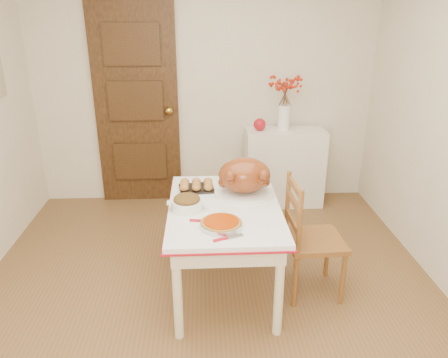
{
  "coord_description": "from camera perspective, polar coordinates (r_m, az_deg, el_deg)",
  "views": [
    {
      "loc": [
        -0.03,
        -2.45,
        1.99
      ],
      "look_at": [
        0.11,
        0.32,
        0.87
      ],
      "focal_mm": 34.49,
      "sensor_mm": 36.0,
      "label": 1
    }
  ],
  "objects": [
    {
      "name": "floor",
      "position": [
        3.16,
        -1.87,
        -17.15
      ],
      "size": [
        3.5,
        4.0,
        0.0
      ],
      "primitive_type": "cube",
      "color": "brown",
      "rests_on": "ground"
    },
    {
      "name": "wall_back",
      "position": [
        4.52,
        -2.61,
        12.44
      ],
      "size": [
        3.5,
        0.0,
        2.5
      ],
      "primitive_type": "cube",
      "color": "beige",
      "rests_on": "ground"
    },
    {
      "name": "door_back",
      "position": [
        4.58,
        -11.48,
        9.36
      ],
      "size": [
        0.85,
        0.06,
        2.06
      ],
      "primitive_type": "cube",
      "color": "black",
      "rests_on": "ground"
    },
    {
      "name": "sideboard",
      "position": [
        4.6,
        7.94,
        1.55
      ],
      "size": [
        0.81,
        0.36,
        0.81
      ],
      "primitive_type": "cube",
      "color": "silver",
      "rests_on": "floor"
    },
    {
      "name": "kitchen_table",
      "position": [
        3.18,
        0.05,
        -9.17
      ],
      "size": [
        0.8,
        1.16,
        0.69
      ],
      "primitive_type": null,
      "color": "white",
      "rests_on": "floor"
    },
    {
      "name": "chair_oak",
      "position": [
        3.18,
        11.94,
        -7.61
      ],
      "size": [
        0.41,
        0.41,
        0.9
      ],
      "primitive_type": null,
      "rotation": [
        0.0,
        0.0,
        1.61
      ],
      "color": "brown",
      "rests_on": "floor"
    },
    {
      "name": "berry_vase",
      "position": [
        4.41,
        8.02,
        9.77
      ],
      "size": [
        0.28,
        0.28,
        0.53
      ],
      "primitive_type": null,
      "color": "white",
      "rests_on": "sideboard"
    },
    {
      "name": "apple",
      "position": [
        4.42,
        4.75,
        7.21
      ],
      "size": [
        0.12,
        0.12,
        0.12
      ],
      "primitive_type": "sphere",
      "color": "#AA0F1C",
      "rests_on": "sideboard"
    },
    {
      "name": "turkey_platter",
      "position": [
        3.14,
        2.74,
        0.24
      ],
      "size": [
        0.46,
        0.37,
        0.28
      ],
      "primitive_type": null,
      "rotation": [
        0.0,
        0.0,
        0.04
      ],
      "color": "brown",
      "rests_on": "kitchen_table"
    },
    {
      "name": "pumpkin_pie",
      "position": [
        2.72,
        -0.38,
        -5.85
      ],
      "size": [
        0.28,
        0.28,
        0.06
      ],
      "primitive_type": "cylinder",
      "rotation": [
        0.0,
        0.0,
        -0.05
      ],
      "color": "#9F2C00",
      "rests_on": "kitchen_table"
    },
    {
      "name": "stuffing_dish",
      "position": [
        2.95,
        -4.93,
        -3.14
      ],
      "size": [
        0.29,
        0.24,
        0.11
      ],
      "primitive_type": null,
      "rotation": [
        0.0,
        0.0,
        -0.11
      ],
      "color": "brown",
      "rests_on": "kitchen_table"
    },
    {
      "name": "rolls_tray",
      "position": [
        3.27,
        -3.68,
        -0.84
      ],
      "size": [
        0.28,
        0.23,
        0.07
      ],
      "primitive_type": null,
      "rotation": [
        0.0,
        0.0,
        0.13
      ],
      "color": "#9B6425",
      "rests_on": "kitchen_table"
    },
    {
      "name": "pie_server",
      "position": [
        2.61,
        0.56,
        -7.77
      ],
      "size": [
        0.2,
        0.12,
        0.01
      ],
      "primitive_type": null,
      "rotation": [
        0.0,
        0.0,
        0.38
      ],
      "color": "silver",
      "rests_on": "kitchen_table"
    },
    {
      "name": "carving_knife",
      "position": [
        2.8,
        -2.12,
        -5.6
      ],
      "size": [
        0.25,
        0.1,
        0.01
      ],
      "primitive_type": null,
      "rotation": [
        0.0,
        0.0,
        -0.17
      ],
      "color": "silver",
      "rests_on": "kitchen_table"
    },
    {
      "name": "drinking_glass",
      "position": [
        3.43,
        0.02,
        0.64
      ],
      "size": [
        0.08,
        0.08,
        0.11
      ],
      "primitive_type": "cylinder",
      "rotation": [
        0.0,
        0.0,
        -0.34
      ],
      "color": "white",
      "rests_on": "kitchen_table"
    },
    {
      "name": "shaker_pair",
      "position": [
        3.4,
        5.1,
        0.13
      ],
      "size": [
        0.09,
        0.05,
        0.08
      ],
      "primitive_type": null,
      "rotation": [
        0.0,
        0.0,
        0.26
      ],
      "color": "white",
      "rests_on": "kitchen_table"
    }
  ]
}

